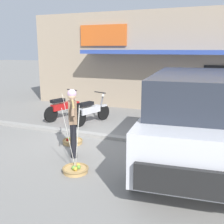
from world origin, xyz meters
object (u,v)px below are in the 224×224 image
object	(u,v)px
fruit_basket_right_side	(72,141)
wooden_crate	(150,122)
parked_truck	(192,116)
fruit_vendor	(73,118)
fruit_basket_left_side	(76,169)
motorcycle_nearest_shop	(63,107)
motorcycle_second_in_row	(91,111)

from	to	relation	value
fruit_basket_right_side	wooden_crate	xyz separation A→B (m)	(1.55, 2.60, 0.08)
parked_truck	wooden_crate	xyz separation A→B (m)	(-1.67, 2.67, -0.97)
fruit_vendor	parked_truck	xyz separation A→B (m)	(2.71, 0.73, 0.15)
fruit_basket_left_side	fruit_basket_right_side	bearing A→B (deg)	122.57
parked_truck	wooden_crate	size ratio (longest dim) A/B	11.28
motorcycle_nearest_shop	motorcycle_second_in_row	world-z (taller)	same
fruit_basket_right_side	parked_truck	bearing A→B (deg)	-1.25
fruit_vendor	wooden_crate	world-z (taller)	fruit_vendor
fruit_basket_left_side	wooden_crate	distance (m)	4.23
motorcycle_second_in_row	fruit_basket_right_side	bearing A→B (deg)	-77.21
fruit_vendor	parked_truck	distance (m)	2.81
fruit_basket_left_side	fruit_basket_right_side	xyz separation A→B (m)	(-1.02, 1.60, -0.00)
fruit_vendor	parked_truck	world-z (taller)	parked_truck
motorcycle_nearest_shop	wooden_crate	world-z (taller)	motorcycle_nearest_shop
motorcycle_second_in_row	wooden_crate	world-z (taller)	motorcycle_second_in_row
fruit_basket_left_side	wooden_crate	size ratio (longest dim) A/B	3.30
fruit_vendor	fruit_basket_right_side	size ratio (longest dim) A/B	1.17
motorcycle_second_in_row	motorcycle_nearest_shop	bearing A→B (deg)	174.00
fruit_basket_right_side	fruit_basket_left_side	bearing A→B (deg)	-57.43
fruit_basket_left_side	motorcycle_nearest_shop	xyz separation A→B (m)	(-2.77, 3.89, 0.38)
fruit_vendor	motorcycle_second_in_row	world-z (taller)	fruit_vendor
fruit_basket_right_side	parked_truck	size ratio (longest dim) A/B	0.29
fruit_vendor	motorcycle_second_in_row	size ratio (longest dim) A/B	0.96
fruit_basket_left_side	wooden_crate	world-z (taller)	fruit_basket_left_side
fruit_basket_left_side	motorcycle_nearest_shop	distance (m)	4.79
fruit_vendor	wooden_crate	size ratio (longest dim) A/B	3.85
motorcycle_nearest_shop	motorcycle_second_in_row	size ratio (longest dim) A/B	1.00
fruit_basket_right_side	wooden_crate	bearing A→B (deg)	59.11
fruit_basket_left_side	motorcycle_second_in_row	bearing A→B (deg)	111.90
parked_truck	motorcycle_second_in_row	bearing A→B (deg)	148.99
fruit_vendor	motorcycle_nearest_shop	distance (m)	3.87
fruit_vendor	motorcycle_second_in_row	bearing A→B (deg)	108.72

